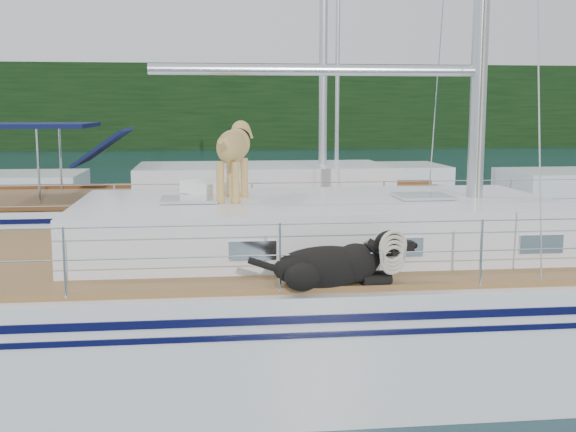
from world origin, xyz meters
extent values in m
plane|color=black|center=(0.00, 0.00, 0.00)|extent=(120.00, 120.00, 0.00)
cube|color=black|center=(0.00, 45.00, 3.00)|extent=(90.00, 3.00, 6.00)
cube|color=#595147|center=(0.00, 46.20, 0.60)|extent=(92.00, 1.00, 1.20)
cube|color=white|center=(0.00, 0.00, 0.50)|extent=(12.00, 3.80, 1.40)
cube|color=olive|center=(0.00, 0.00, 1.23)|extent=(11.52, 3.50, 0.06)
cube|color=white|center=(0.80, 0.00, 1.54)|extent=(5.20, 2.50, 0.55)
cylinder|color=silver|center=(0.80, 0.00, 3.21)|extent=(3.60, 0.12, 0.12)
cylinder|color=silver|center=(0.00, -1.75, 1.82)|extent=(10.56, 0.01, 0.01)
cylinder|color=silver|center=(0.00, 1.75, 1.82)|extent=(10.56, 0.01, 0.01)
cube|color=#1B3EAE|center=(0.27, 1.43, 1.29)|extent=(0.72, 0.54, 0.05)
cube|color=white|center=(-0.35, 0.75, 1.88)|extent=(0.74, 0.73, 0.15)
torus|color=beige|center=(1.18, -1.82, 1.62)|extent=(0.38, 0.24, 0.37)
cube|color=white|center=(-0.51, 6.22, 0.45)|extent=(11.00, 3.50, 1.30)
cube|color=olive|center=(-0.51, 6.22, 1.10)|extent=(10.56, 3.29, 0.06)
cube|color=white|center=(0.69, 6.22, 1.45)|extent=(4.80, 2.30, 0.55)
cube|color=#0E153E|center=(-3.71, 6.22, 2.50)|extent=(2.40, 2.30, 0.08)
cube|color=white|center=(4.00, 16.00, 0.40)|extent=(7.20, 3.00, 1.10)
cylinder|color=silver|center=(4.00, 16.00, 6.00)|extent=(0.14, 0.14, 11.00)
camera|label=1|loc=(-0.44, -7.79, 2.79)|focal=45.00mm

